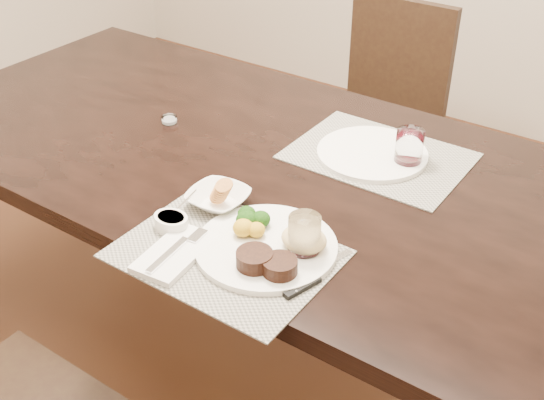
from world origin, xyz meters
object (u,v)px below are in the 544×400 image
Objects in this scene: wine_glass_near at (304,238)px; far_plate at (372,153)px; chair_far at (383,107)px; cracker_bowl at (218,198)px; steak_knife at (309,281)px; dinner_plate at (271,246)px.

wine_glass_near is 0.48m from far_plate.
chair_far is at bearing 113.44° from far_plate.
cracker_bowl is at bearing -83.18° from chair_far.
cracker_bowl is 0.51× the size of far_plate.
chair_far is at bearing 108.54° from wine_glass_near.
steak_knife is 0.56m from far_plate.
chair_far is 5.98× the size of cracker_bowl.
wine_glass_near is at bearing 42.22° from dinner_plate.
steak_knife is at bearing -19.91° from cracker_bowl.
far_plate is at bearing -66.56° from chair_far.
far_plate is (0.19, 0.42, -0.01)m from cracker_bowl.
chair_far is 1.34m from wine_glass_near.
far_plate is (-0.02, 0.50, -0.01)m from dinner_plate.
steak_knife is at bearing -75.42° from far_plate.
chair_far reaches higher than cracker_bowl.
dinner_plate is 3.23× the size of wine_glass_near.
far_plate is at bearing 99.91° from wine_glass_near.
cracker_bowl is (0.14, -1.19, 0.27)m from chair_far.
wine_glass_near is at bearing -9.77° from cracker_bowl.
cracker_bowl is (-0.33, 0.12, 0.01)m from steak_knife.
cracker_bowl is 1.55× the size of wine_glass_near.
cracker_bowl is (-0.21, 0.08, 0.00)m from dinner_plate.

